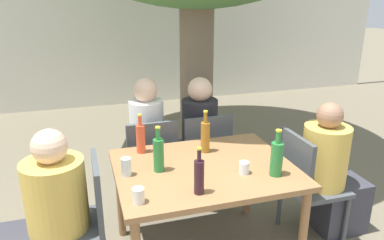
{
  "coord_description": "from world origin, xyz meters",
  "views": [
    {
      "loc": [
        -0.78,
        -2.27,
        1.94
      ],
      "look_at": [
        0.0,
        0.3,
        1.0
      ],
      "focal_mm": 35.0,
      "sensor_mm": 36.0,
      "label": 1
    }
  ],
  "objects_px": {
    "person_seated_1": "(331,176)",
    "person_seated_2": "(146,147)",
    "person_seated_3": "(197,141)",
    "soda_bottle_0": "(141,138)",
    "patio_chair_1": "(306,180)",
    "drinking_glass_0": "(138,195)",
    "drinking_glass_2": "(126,167)",
    "dining_table_front": "(204,177)",
    "drinking_glass_1": "(244,168)",
    "patio_chair_3": "(204,153)",
    "person_seated_0": "(45,221)",
    "wine_bottle_4": "(199,176)",
    "patio_chair_0": "(82,216)",
    "patio_chair_2": "(151,160)",
    "green_bottle_1": "(277,158)",
    "amber_bottle_2": "(205,136)",
    "green_bottle_3": "(159,154)"
  },
  "relations": [
    {
      "from": "drinking_glass_0",
      "to": "drinking_glass_1",
      "type": "xyz_separation_m",
      "value": [
        0.75,
        0.16,
        -0.01
      ]
    },
    {
      "from": "patio_chair_3",
      "to": "drinking_glass_1",
      "type": "distance_m",
      "value": 0.95
    },
    {
      "from": "person_seated_1",
      "to": "person_seated_2",
      "type": "xyz_separation_m",
      "value": [
        -1.35,
        0.96,
        0.03
      ]
    },
    {
      "from": "patio_chair_1",
      "to": "person_seated_3",
      "type": "bearing_deg",
      "value": 32.3
    },
    {
      "from": "patio_chair_0",
      "to": "drinking_glass_0",
      "type": "bearing_deg",
      "value": 44.43
    },
    {
      "from": "patio_chair_2",
      "to": "green_bottle_1",
      "type": "height_order",
      "value": "green_bottle_1"
    },
    {
      "from": "person_seated_2",
      "to": "dining_table_front",
      "type": "bearing_deg",
      "value": 104.58
    },
    {
      "from": "drinking_glass_2",
      "to": "patio_chair_0",
      "type": "bearing_deg",
      "value": -175.55
    },
    {
      "from": "patio_chair_1",
      "to": "person_seated_3",
      "type": "xyz_separation_m",
      "value": [
        -0.61,
        0.96,
        0.03
      ]
    },
    {
      "from": "patio_chair_3",
      "to": "drinking_glass_2",
      "type": "xyz_separation_m",
      "value": [
        -0.8,
        -0.7,
        0.31
      ]
    },
    {
      "from": "amber_bottle_2",
      "to": "wine_bottle_4",
      "type": "relative_size",
      "value": 1.09
    },
    {
      "from": "soda_bottle_0",
      "to": "amber_bottle_2",
      "type": "distance_m",
      "value": 0.49
    },
    {
      "from": "wine_bottle_4",
      "to": "drinking_glass_1",
      "type": "bearing_deg",
      "value": 23.49
    },
    {
      "from": "dining_table_front",
      "to": "patio_chair_2",
      "type": "xyz_separation_m",
      "value": [
        -0.25,
        0.73,
        -0.16
      ]
    },
    {
      "from": "dining_table_front",
      "to": "drinking_glass_1",
      "type": "xyz_separation_m",
      "value": [
        0.23,
        -0.18,
        0.13
      ]
    },
    {
      "from": "green_bottle_3",
      "to": "patio_chair_2",
      "type": "bearing_deg",
      "value": 84.22
    },
    {
      "from": "drinking_glass_1",
      "to": "drinking_glass_2",
      "type": "bearing_deg",
      "value": 165.29
    },
    {
      "from": "wine_bottle_4",
      "to": "drinking_glass_2",
      "type": "relative_size",
      "value": 2.42
    },
    {
      "from": "patio_chair_2",
      "to": "person_seated_1",
      "type": "relative_size",
      "value": 0.79
    },
    {
      "from": "person_seated_0",
      "to": "person_seated_2",
      "type": "height_order",
      "value": "person_seated_2"
    },
    {
      "from": "green_bottle_1",
      "to": "drinking_glass_2",
      "type": "height_order",
      "value": "green_bottle_1"
    },
    {
      "from": "person_seated_3",
      "to": "drinking_glass_2",
      "type": "bearing_deg",
      "value": 49.65
    },
    {
      "from": "person_seated_3",
      "to": "soda_bottle_0",
      "type": "height_order",
      "value": "person_seated_3"
    },
    {
      "from": "person_seated_1",
      "to": "person_seated_3",
      "type": "relative_size",
      "value": 0.95
    },
    {
      "from": "drinking_glass_0",
      "to": "drinking_glass_2",
      "type": "xyz_separation_m",
      "value": [
        -0.02,
        0.37,
        0.02
      ]
    },
    {
      "from": "person_seated_1",
      "to": "drinking_glass_1",
      "type": "relative_size",
      "value": 13.63
    },
    {
      "from": "person_seated_0",
      "to": "green_bottle_3",
      "type": "bearing_deg",
      "value": 92.07
    },
    {
      "from": "person_seated_2",
      "to": "wine_bottle_4",
      "type": "relative_size",
      "value": 4.01
    },
    {
      "from": "drinking_glass_2",
      "to": "amber_bottle_2",
      "type": "bearing_deg",
      "value": 19.01
    },
    {
      "from": "dining_table_front",
      "to": "person_seated_2",
      "type": "height_order",
      "value": "person_seated_2"
    },
    {
      "from": "person_seated_2",
      "to": "drinking_glass_1",
      "type": "height_order",
      "value": "person_seated_2"
    },
    {
      "from": "green_bottle_1",
      "to": "wine_bottle_4",
      "type": "bearing_deg",
      "value": -172.19
    },
    {
      "from": "patio_chair_1",
      "to": "patio_chair_2",
      "type": "height_order",
      "value": "same"
    },
    {
      "from": "green_bottle_1",
      "to": "wine_bottle_4",
      "type": "height_order",
      "value": "green_bottle_1"
    },
    {
      "from": "person_seated_2",
      "to": "drinking_glass_1",
      "type": "xyz_separation_m",
      "value": [
        0.48,
        -1.14,
        0.25
      ]
    },
    {
      "from": "dining_table_front",
      "to": "patio_chair_3",
      "type": "xyz_separation_m",
      "value": [
        0.25,
        0.73,
        -0.16
      ]
    },
    {
      "from": "patio_chair_1",
      "to": "drinking_glass_1",
      "type": "relative_size",
      "value": 10.76
    },
    {
      "from": "soda_bottle_0",
      "to": "drinking_glass_1",
      "type": "relative_size",
      "value": 3.69
    },
    {
      "from": "drinking_glass_0",
      "to": "drinking_glass_1",
      "type": "relative_size",
      "value": 1.12
    },
    {
      "from": "person_seated_2",
      "to": "drinking_glass_1",
      "type": "distance_m",
      "value": 1.26
    },
    {
      "from": "person_seated_1",
      "to": "drinking_glass_2",
      "type": "distance_m",
      "value": 1.67
    },
    {
      "from": "person_seated_0",
      "to": "person_seated_3",
      "type": "height_order",
      "value": "person_seated_3"
    },
    {
      "from": "drinking_glass_2",
      "to": "patio_chair_3",
      "type": "bearing_deg",
      "value": 41.46
    },
    {
      "from": "patio_chair_3",
      "to": "patio_chair_0",
      "type": "bearing_deg",
      "value": 33.27
    },
    {
      "from": "person_seated_2",
      "to": "drinking_glass_2",
      "type": "xyz_separation_m",
      "value": [
        -0.3,
        -0.94,
        0.27
      ]
    },
    {
      "from": "patio_chair_1",
      "to": "drinking_glass_0",
      "type": "bearing_deg",
      "value": 103.87
    },
    {
      "from": "person_seated_2",
      "to": "green_bottle_3",
      "type": "relative_size",
      "value": 3.75
    },
    {
      "from": "person_seated_3",
      "to": "drinking_glass_1",
      "type": "distance_m",
      "value": 1.17
    },
    {
      "from": "dining_table_front",
      "to": "patio_chair_3",
      "type": "distance_m",
      "value": 0.79
    },
    {
      "from": "amber_bottle_2",
      "to": "drinking_glass_2",
      "type": "relative_size",
      "value": 2.64
    }
  ]
}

